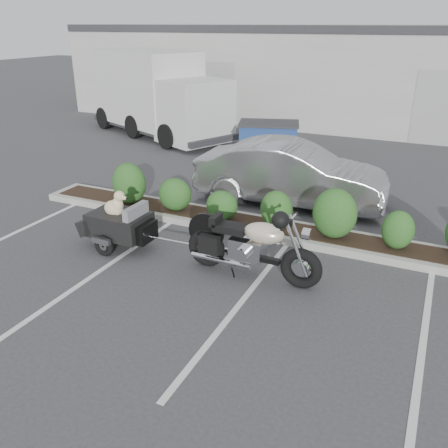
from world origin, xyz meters
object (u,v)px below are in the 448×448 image
at_px(dumpster, 268,141).
at_px(pet_trailer, 119,223).
at_px(motorcycle, 251,247).
at_px(delivery_truck, 158,96).
at_px(sedan, 291,174).

bearing_deg(dumpster, pet_trailer, -111.15).
height_order(pet_trailer, dumpster, dumpster).
bearing_deg(motorcycle, pet_trailer, -179.49).
bearing_deg(motorcycle, delivery_truck, 130.92).
xyz_separation_m(motorcycle, pet_trailer, (-2.79, 0.03, -0.07)).
bearing_deg(pet_trailer, dumpster, 87.52).
xyz_separation_m(motorcycle, dumpster, (-2.35, 7.23, 0.05)).
relative_size(dumpster, delivery_truck, 0.30).
bearing_deg(delivery_truck, dumpster, 5.07).
relative_size(motorcycle, pet_trailer, 1.26).
xyz_separation_m(motorcycle, delivery_truck, (-7.51, 8.98, 0.92)).
relative_size(pet_trailer, dumpster, 0.92).
height_order(motorcycle, pet_trailer, motorcycle).
height_order(motorcycle, dumpster, motorcycle).
xyz_separation_m(sedan, delivery_truck, (-7.00, 5.18, 0.74)).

